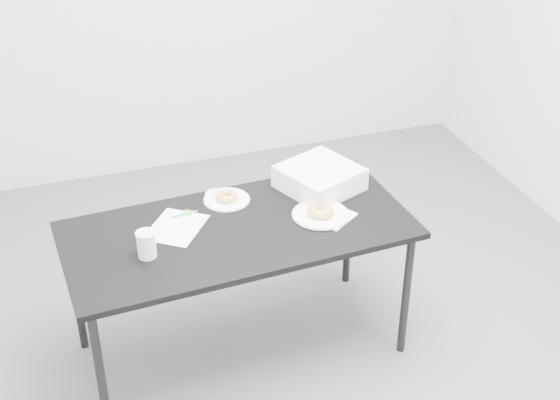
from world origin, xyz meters
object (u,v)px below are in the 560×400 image
object	(u,v)px
donut_far	(227,196)
bakery_box	(320,178)
plate_near	(321,215)
donut_near	(321,210)
plate_far	(227,200)
scorecard	(176,227)
coffee_cup	(146,244)
pen	(184,214)
table	(239,238)

from	to	relation	value
donut_far	bakery_box	xyz separation A→B (m)	(0.44, -0.03, 0.03)
plate_near	bakery_box	bearing A→B (deg)	70.18
plate_near	donut_far	bearing A→B (deg)	143.86
donut_near	plate_far	bearing A→B (deg)	143.86
scorecard	coffee_cup	size ratio (longest dim) A/B	2.29
plate_far	bakery_box	bearing A→B (deg)	-3.77
plate_far	donut_far	xyz separation A→B (m)	(0.00, 0.00, 0.02)
pen	plate_far	world-z (taller)	pen
plate_far	donut_near	bearing A→B (deg)	-36.14
plate_far	bakery_box	distance (m)	0.44
pen	bakery_box	xyz separation A→B (m)	(0.65, 0.04, 0.05)
donut_near	bakery_box	distance (m)	0.25
scorecard	bakery_box	world-z (taller)	bakery_box
plate_far	donut_far	world-z (taller)	donut_far
plate_near	plate_far	bearing A→B (deg)	143.86
donut_near	donut_far	bearing A→B (deg)	143.86
donut_far	bakery_box	distance (m)	0.44
table	pen	size ratio (longest dim) A/B	12.52
pen	coffee_cup	distance (m)	0.34
donut_far	coffee_cup	world-z (taller)	coffee_cup
plate_near	pen	bearing A→B (deg)	161.06
donut_near	bakery_box	world-z (taller)	bakery_box
scorecard	coffee_cup	distance (m)	0.24
scorecard	bakery_box	size ratio (longest dim) A/B	0.82
pen	plate_near	distance (m)	0.60
table	pen	distance (m)	0.27
donut_far	bakery_box	size ratio (longest dim) A/B	0.31
coffee_cup	donut_near	bearing A→B (deg)	4.56
plate_near	plate_far	world-z (taller)	plate_near
scorecard	donut_near	xyz separation A→B (m)	(0.62, -0.11, 0.03)
plate_far	plate_near	bearing A→B (deg)	-36.14
plate_far	donut_far	size ratio (longest dim) A/B	2.13
scorecard	plate_near	world-z (taller)	plate_near
scorecard	donut_near	size ratio (longest dim) A/B	2.22
plate_near	donut_near	world-z (taller)	donut_near
coffee_cup	bakery_box	world-z (taller)	coffee_cup
scorecard	donut_far	distance (m)	0.31
table	scorecard	distance (m)	0.27
plate_far	bakery_box	size ratio (longest dim) A/B	0.66
donut_near	table	bearing A→B (deg)	176.17
coffee_cup	scorecard	bearing A→B (deg)	48.17
scorecard	donut_near	world-z (taller)	donut_near
pen	plate_near	size ratio (longest dim) A/B	0.48
scorecard	donut_far	size ratio (longest dim) A/B	2.67
pen	bakery_box	bearing A→B (deg)	-3.50
plate_near	plate_far	xyz separation A→B (m)	(-0.36, 0.26, -0.00)
pen	donut_far	world-z (taller)	donut_far
pen	bakery_box	world-z (taller)	bakery_box
pen	donut_near	size ratio (longest dim) A/B	1.03
donut_near	pen	bearing A→B (deg)	161.06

